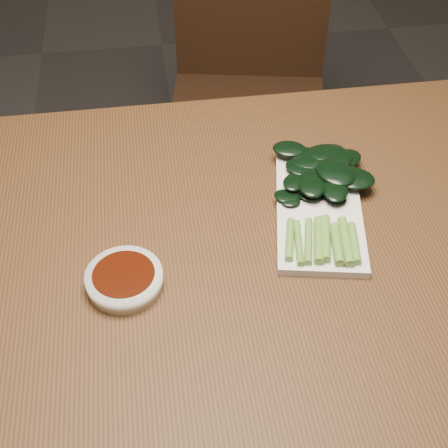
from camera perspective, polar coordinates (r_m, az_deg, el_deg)
ground at (r=1.64m, az=-0.16°, el=-19.80°), size 6.00×6.00×0.00m
table at (r=1.06m, az=-0.23°, el=-4.06°), size 1.40×0.80×0.75m
chair_far at (r=1.85m, az=2.30°, el=12.60°), size 0.52×0.52×0.89m
sauce_bowl at (r=0.95m, az=-9.09°, el=-5.02°), size 0.12×0.12×0.03m
serving_plate at (r=1.07m, az=8.62°, el=1.56°), size 0.20×0.32×0.01m
gai_lan at (r=1.09m, az=9.20°, el=3.99°), size 0.20×0.31×0.03m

